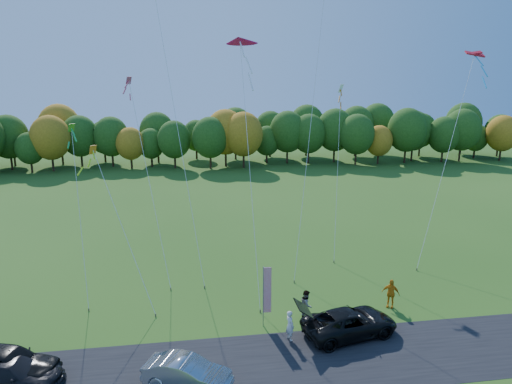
{
  "coord_description": "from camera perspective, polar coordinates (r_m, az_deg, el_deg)",
  "views": [
    {
      "loc": [
        -4.72,
        -25.0,
        14.6
      ],
      "look_at": [
        0.0,
        6.0,
        7.0
      ],
      "focal_mm": 32.0,
      "sensor_mm": 36.0,
      "label": 1
    }
  ],
  "objects": [
    {
      "name": "person_tailgate_b",
      "position": [
        29.68,
        6.32,
        -13.83
      ],
      "size": [
        1.02,
        1.14,
        1.92
      ],
      "primitive_type": "imported",
      "rotation": [
        0.0,
        0.0,
        1.19
      ],
      "color": "gray",
      "rests_on": "ground"
    },
    {
      "name": "dark_truck_a",
      "position": [
        26.79,
        -28.15,
        -19.37
      ],
      "size": [
        5.25,
        2.95,
        1.44
      ],
      "primitive_type": "imported",
      "rotation": [
        0.0,
        0.0,
        1.37
      ],
      "color": "black",
      "rests_on": "ground"
    },
    {
      "name": "kite_delta_red",
      "position": [
        34.56,
        -1.53,
        13.59
      ],
      "size": [
        2.58,
        10.89,
        19.11
      ],
      "color": "#4C3F33",
      "rests_on": "ground"
    },
    {
      "name": "person_tailgate_a",
      "position": [
        27.49,
        4.26,
        -16.29
      ],
      "size": [
        0.64,
        0.77,
        1.82
      ],
      "primitive_type": "imported",
      "rotation": [
        0.0,
        0.0,
        1.92
      ],
      "color": "silver",
      "rests_on": "ground"
    },
    {
      "name": "black_suv",
      "position": [
        28.46,
        11.64,
        -15.71
      ],
      "size": [
        6.09,
        3.71,
        1.58
      ],
      "primitive_type": "imported",
      "rotation": [
        0.0,
        0.0,
        1.77
      ],
      "color": "black",
      "rests_on": "ground"
    },
    {
      "name": "kite_diamond_green",
      "position": [
        32.43,
        -21.18,
        -2.67
      ],
      "size": [
        1.43,
        4.38,
        12.14
      ],
      "color": "#4C3F33",
      "rests_on": "ground"
    },
    {
      "name": "person_east",
      "position": [
        32.12,
        16.47,
        -12.06
      ],
      "size": [
        1.23,
        1.02,
        1.96
      ],
      "primitive_type": "imported",
      "rotation": [
        0.0,
        0.0,
        -0.57
      ],
      "color": "orange",
      "rests_on": "ground"
    },
    {
      "name": "tree_line",
      "position": [
        81.46,
        -5.2,
        3.24
      ],
      "size": [
        116.0,
        12.0,
        10.0
      ],
      "primitive_type": null,
      "color": "#1E4711",
      "rests_on": "ground"
    },
    {
      "name": "kite_diamond_yellow",
      "position": [
        31.33,
        -16.29,
        -4.46
      ],
      "size": [
        4.53,
        5.52,
        10.74
      ],
      "color": "#4C3F33",
      "rests_on": "ground"
    },
    {
      "name": "feather_flag",
      "position": [
        28.14,
        1.31,
        -12.1
      ],
      "size": [
        0.52,
        0.08,
        3.91
      ],
      "color": "#999999",
      "rests_on": "ground"
    },
    {
      "name": "ground",
      "position": [
        29.33,
        1.84,
        -16.23
      ],
      "size": [
        160.0,
        160.0,
        0.0
      ],
      "primitive_type": "plane",
      "color": "#264F15"
    },
    {
      "name": "asphalt_strip",
      "position": [
        26.0,
        3.54,
        -20.55
      ],
      "size": [
        90.0,
        6.0,
        0.01
      ],
      "primitive_type": "cube",
      "color": "black",
      "rests_on": "ground"
    },
    {
      "name": "dark_truck_b",
      "position": [
        27.38,
        -28.73,
        -18.27
      ],
      "size": [
        5.58,
        3.42,
        1.77
      ],
      "primitive_type": "imported",
      "rotation": [
        0.0,
        0.0,
        1.3
      ],
      "color": "black",
      "rests_on": "ground"
    },
    {
      "name": "kite_parafoil_rainbow",
      "position": [
        40.88,
        22.8,
        4.12
      ],
      "size": [
        8.66,
        6.59,
        17.54
      ],
      "color": "#4C3F33",
      "rests_on": "ground"
    },
    {
      "name": "kite_delta_blue",
      "position": [
        36.11,
        -10.83,
        13.82
      ],
      "size": [
        5.48,
        11.65,
        30.58
      ],
      "color": "#4C3F33",
      "rests_on": "ground"
    },
    {
      "name": "kite_parafoil_orange",
      "position": [
        37.66,
        7.59,
        15.01
      ],
      "size": [
        7.31,
        11.64,
        31.51
      ],
      "color": "#4C3F33",
      "rests_on": "ground"
    },
    {
      "name": "silver_sedan",
      "position": [
        24.24,
        -8.59,
        -21.46
      ],
      "size": [
        4.63,
        3.23,
        1.45
      ],
      "primitive_type": "imported",
      "rotation": [
        0.0,
        0.0,
        1.14
      ],
      "color": "#A1A0A5",
      "rests_on": "ground"
    },
    {
      "name": "kite_diamond_pink",
      "position": [
        35.05,
        -13.26,
        1.51
      ],
      "size": [
        3.32,
        7.33,
        15.28
      ],
      "color": "#4C3F33",
      "rests_on": "ground"
    },
    {
      "name": "kite_diamond_white",
      "position": [
        39.58,
        10.16,
        2.61
      ],
      "size": [
        2.54,
        6.26,
        14.77
      ],
      "color": "#4C3F33",
      "rests_on": "ground"
    }
  ]
}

